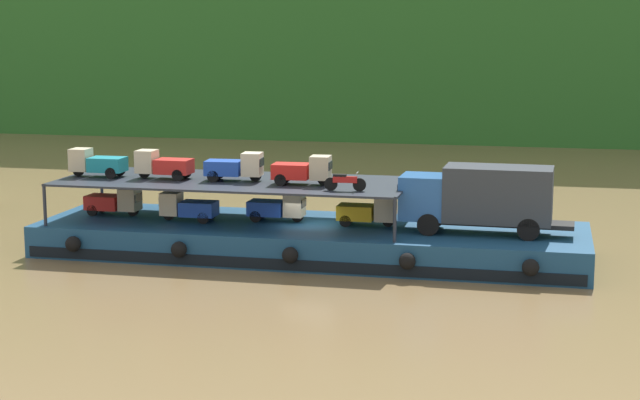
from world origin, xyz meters
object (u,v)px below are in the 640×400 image
(cargo_barge, at_px, (310,240))
(mini_truck_lower_mid, at_px, (278,207))
(mini_truck_upper_mid, at_px, (163,165))
(motorcycle_upper_port, at_px, (345,181))
(covered_lorry, at_px, (481,197))
(mini_truck_lower_aft, at_px, (188,207))
(mini_truck_upper_bow, at_px, (303,170))
(mini_truck_upper_stern, at_px, (97,163))
(mini_truck_lower_stern, at_px, (114,201))
(mini_truck_lower_fore, at_px, (368,211))
(mini_truck_upper_fore, at_px, (235,167))

(cargo_barge, xyz_separation_m, mini_truck_lower_mid, (-1.72, 0.48, 1.44))
(mini_truck_lower_mid, bearing_deg, mini_truck_upper_mid, -172.53)
(mini_truck_upper_mid, relative_size, motorcycle_upper_port, 1.45)
(covered_lorry, bearing_deg, mini_truck_lower_aft, -179.56)
(covered_lorry, height_order, motorcycle_upper_port, covered_lorry)
(mini_truck_upper_bow, bearing_deg, mini_truck_lower_mid, 145.52)
(cargo_barge, relative_size, motorcycle_upper_port, 13.69)
(mini_truck_upper_stern, bearing_deg, covered_lorry, 0.06)
(mini_truck_lower_mid, xyz_separation_m, mini_truck_upper_bow, (1.52, -1.04, 2.00))
(mini_truck_lower_stern, relative_size, mini_truck_lower_fore, 1.00)
(covered_lorry, bearing_deg, cargo_barge, 177.66)
(mini_truck_lower_fore, relative_size, mini_truck_upper_mid, 1.00)
(covered_lorry, relative_size, mini_truck_lower_fore, 2.87)
(mini_truck_lower_fore, distance_m, mini_truck_upper_stern, 13.61)
(mini_truck_lower_fore, xyz_separation_m, mini_truck_upper_fore, (-6.38, -0.47, 2.00))
(mini_truck_lower_mid, height_order, mini_truck_upper_bow, mini_truck_upper_bow)
(mini_truck_upper_stern, distance_m, mini_truck_upper_fore, 7.07)
(mini_truck_upper_fore, bearing_deg, mini_truck_lower_stern, 176.63)
(mini_truck_upper_mid, height_order, mini_truck_upper_fore, same)
(mini_truck_lower_aft, relative_size, mini_truck_upper_mid, 0.99)
(mini_truck_upper_bow, bearing_deg, motorcycle_upper_port, -30.42)
(mini_truck_upper_bow, xyz_separation_m, motorcycle_upper_port, (2.26, -1.33, -0.26))
(cargo_barge, xyz_separation_m, motorcycle_upper_port, (2.06, -1.89, 3.18))
(mini_truck_upper_mid, height_order, mini_truck_upper_bow, same)
(mini_truck_lower_aft, bearing_deg, motorcycle_upper_port, -10.24)
(mini_truck_upper_bow, height_order, motorcycle_upper_port, mini_truck_upper_bow)
(cargo_barge, xyz_separation_m, mini_truck_lower_aft, (-5.99, -0.44, 1.44))
(mini_truck_lower_fore, height_order, motorcycle_upper_port, motorcycle_upper_port)
(mini_truck_lower_aft, distance_m, mini_truck_upper_mid, 2.39)
(cargo_barge, relative_size, mini_truck_upper_stern, 9.47)
(mini_truck_lower_mid, bearing_deg, mini_truck_lower_fore, -1.93)
(mini_truck_lower_mid, height_order, motorcycle_upper_port, motorcycle_upper_port)
(cargo_barge, height_order, mini_truck_upper_fore, mini_truck_upper_fore)
(covered_lorry, distance_m, mini_truck_upper_bow, 8.30)
(mini_truck_lower_mid, bearing_deg, mini_truck_lower_aft, -167.89)
(mini_truck_upper_stern, distance_m, motorcycle_upper_port, 12.87)
(mini_truck_lower_stern, bearing_deg, mini_truck_upper_stern, -136.08)
(mini_truck_upper_mid, bearing_deg, mini_truck_lower_stern, 170.20)
(motorcycle_upper_port, bearing_deg, mini_truck_upper_stern, 173.11)
(cargo_barge, bearing_deg, mini_truck_lower_aft, -175.83)
(mini_truck_lower_aft, relative_size, mini_truck_lower_mid, 1.00)
(mini_truck_lower_aft, xyz_separation_m, mini_truck_upper_mid, (-1.30, 0.19, 2.00))
(mini_truck_lower_stern, relative_size, mini_truck_lower_aft, 1.01)
(mini_truck_upper_fore, height_order, mini_truck_upper_bow, same)
(cargo_barge, bearing_deg, mini_truck_upper_bow, -109.75)
(cargo_barge, height_order, mini_truck_lower_mid, mini_truck_lower_mid)
(mini_truck_upper_stern, relative_size, mini_truck_upper_fore, 0.98)
(mini_truck_upper_fore, bearing_deg, motorcycle_upper_port, -17.03)
(cargo_barge, bearing_deg, mini_truck_upper_stern, -178.15)
(mini_truck_upper_bow, relative_size, motorcycle_upper_port, 1.46)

